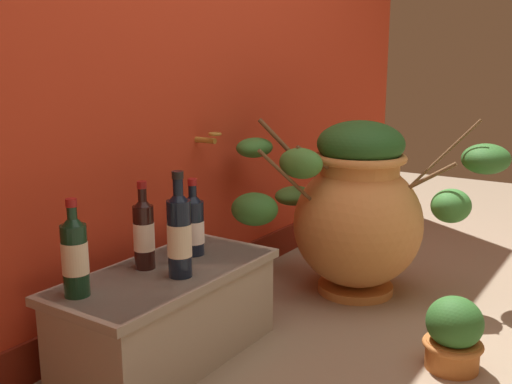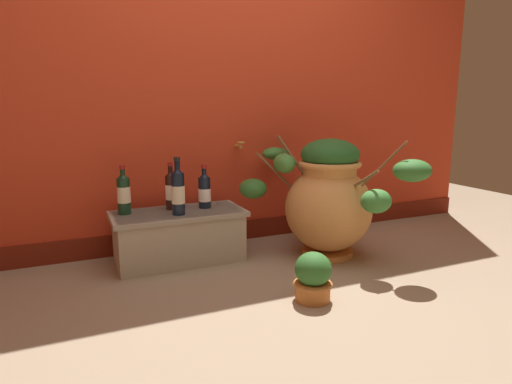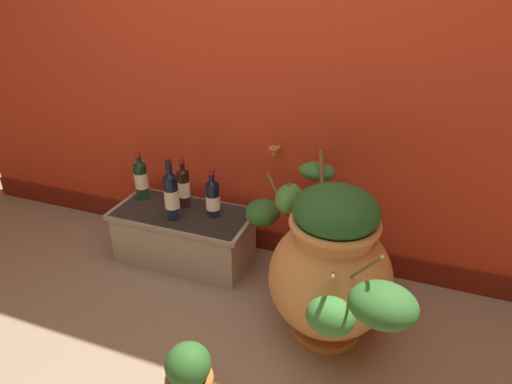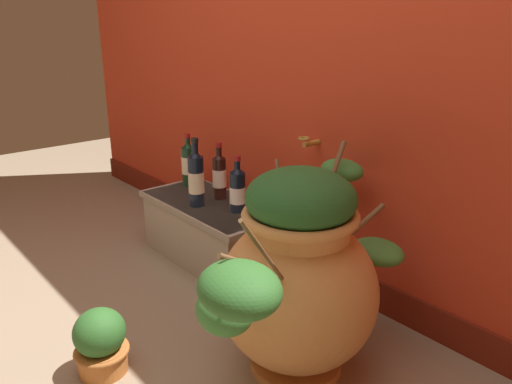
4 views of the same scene
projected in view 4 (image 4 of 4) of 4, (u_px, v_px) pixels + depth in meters
The scene contains 9 objects.
ground_plane at pixel (103, 361), 1.93m from camera, with size 7.00×7.00×0.00m, color gray.
back_wall at pixel (328, 7), 2.24m from camera, with size 4.40×0.33×2.60m.
terracotta_urn at pixel (297, 274), 1.78m from camera, with size 0.88×1.07×0.79m.
stone_ledge at pixel (212, 229), 2.69m from camera, with size 0.83×0.40×0.33m.
wine_bottle_left at pixel (196, 177), 2.56m from camera, with size 0.08×0.08×0.36m.
wine_bottle_middle at pixel (238, 189), 2.49m from camera, with size 0.08×0.08×0.29m.
wine_bottle_right at pixel (188, 163), 2.87m from camera, with size 0.08×0.08×0.30m.
wine_bottle_back at pixel (219, 175), 2.66m from camera, with size 0.07×0.07×0.31m.
potted_shrub at pixel (101, 342), 1.84m from camera, with size 0.20×0.20×0.26m.
Camera 4 is at (1.61, -0.60, 1.25)m, focal length 35.27 mm.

